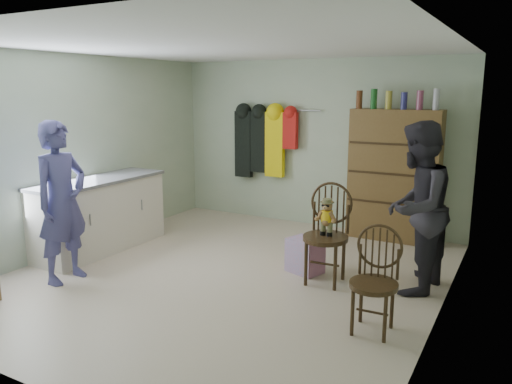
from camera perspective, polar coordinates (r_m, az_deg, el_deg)
The scene contains 10 objects.
ground_plane at distance 5.72m, azimuth -3.21°, elevation -9.47°, with size 5.00×5.00×0.00m, color beige.
room_walls at distance 5.81m, azimuth -0.58°, elevation 6.90°, with size 5.00×5.00×5.00m.
counter at distance 6.78m, azimuth -17.38°, elevation -2.44°, with size 0.64×1.86×0.94m.
chair_front at distance 5.42m, azimuth 8.16°, elevation -3.95°, with size 0.51×0.51×1.08m.
chair_far at distance 4.45m, azimuth 13.50°, elevation -9.26°, with size 0.43×0.43×0.93m.
striped_bag at distance 5.77m, azimuth 5.62°, elevation -7.24°, with size 0.37×0.29×0.39m, color pink.
person_left at distance 5.73m, azimuth -21.31°, elevation -1.09°, with size 0.64×0.42×1.75m, color #474680.
person_right at distance 5.31m, azimuth 17.82°, elevation -1.76°, with size 0.86×0.67×1.76m, color #2D2B33.
dresser at distance 7.09m, azimuth 15.48°, elevation 1.92°, with size 1.20×0.39×2.07m.
coat_rack at distance 7.85m, azimuth 0.82°, elevation 5.74°, with size 1.42×0.12×1.09m.
Camera 1 is at (2.85, -4.51, 2.06)m, focal length 35.00 mm.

